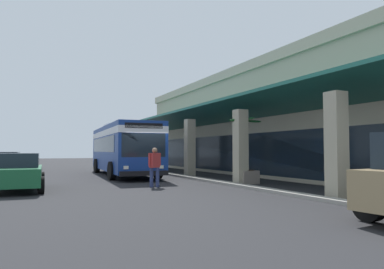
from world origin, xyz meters
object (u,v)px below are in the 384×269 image
Objects in this scene: parked_sedan_green at (17,171)px; potted_palm at (247,169)px; transit_bus at (123,146)px; pedestrian at (155,165)px; parked_sedan_charcoal at (8,161)px.

parked_sedan_green is 1.42× the size of potted_palm.
transit_bus is 9.21m from potted_palm.
pedestrian is 0.54× the size of potted_palm.
transit_bus is 9.16m from parked_sedan_green.
transit_bus is 8.03m from pedestrian.
transit_bus is 2.53× the size of parked_sedan_green.
parked_sedan_green is at bearing -98.04° from potted_palm.
parked_sedan_charcoal is 2.65× the size of pedestrian.
parked_sedan_charcoal is 1.42× the size of potted_palm.
pedestrian is at bearing 20.00° from parked_sedan_charcoal.
potted_palm is at bearing 25.49° from transit_bus.
parked_sedan_charcoal is 20.75m from potted_palm.
pedestrian is at bearing -93.73° from potted_palm.
transit_bus is 11.76m from parked_sedan_charcoal.
potted_palm reaches higher than parked_sedan_charcoal.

